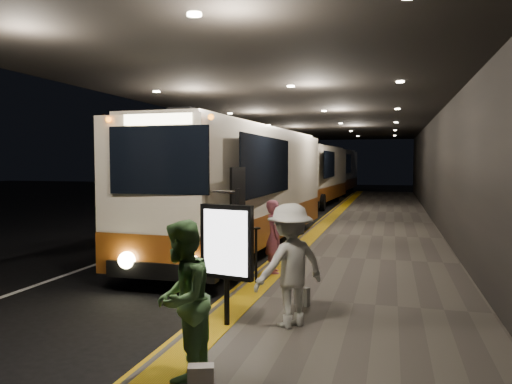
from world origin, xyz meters
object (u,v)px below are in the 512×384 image
at_px(coach_third, 335,173).
at_px(info_sign, 226,244).
at_px(passenger_waiting_green, 182,299).
at_px(passenger_boarding, 274,237).
at_px(coach_main, 243,193).
at_px(bag_plain, 201,381).
at_px(bag_polka, 302,296).
at_px(stanchion_post, 256,256).
at_px(passenger_waiting_white, 290,265).
at_px(coach_second, 313,178).

xyz_separation_m(coach_third, info_sign, (2.06, -33.67, -0.29)).
bearing_deg(passenger_waiting_green, passenger_boarding, 177.40).
relative_size(coach_main, passenger_waiting_green, 6.33).
bearing_deg(coach_main, bag_plain, -73.04).
xyz_separation_m(passenger_waiting_green, bag_plain, (0.39, -0.42, -0.72)).
relative_size(bag_polka, bag_plain, 0.92).
bearing_deg(bag_polka, info_sign, -124.24).
bearing_deg(stanchion_post, coach_main, 109.82).
xyz_separation_m(coach_third, passenger_waiting_white, (2.97, -33.42, -0.59)).
height_order(coach_third, stanchion_post, coach_third).
bearing_deg(passenger_boarding, coach_second, -13.96).
distance_m(passenger_waiting_green, stanchion_post, 4.46).
bearing_deg(bag_plain, coach_main, 104.12).
height_order(coach_third, passenger_boarding, coach_third).
distance_m(coach_second, passenger_waiting_green, 24.46).
xyz_separation_m(coach_main, passenger_waiting_white, (2.80, -6.90, -0.61)).
xyz_separation_m(coach_main, passenger_waiting_green, (1.96, -8.94, -0.63)).
bearing_deg(info_sign, coach_third, 105.15).
bearing_deg(coach_second, bag_plain, -80.75).
relative_size(coach_second, bag_polka, 35.35).
bearing_deg(coach_third, coach_main, -87.28).
bearing_deg(coach_second, coach_third, 92.74).
xyz_separation_m(bag_plain, stanchion_post, (-0.73, 4.85, 0.39)).
height_order(passenger_waiting_white, stanchion_post, passenger_waiting_white).
xyz_separation_m(coach_second, passenger_waiting_green, (2.23, -24.35, -0.60)).
distance_m(coach_main, passenger_waiting_white, 7.47).
distance_m(coach_third, passenger_waiting_green, 35.53).
bearing_deg(passenger_boarding, stanchion_post, 151.49).
distance_m(bag_plain, info_sign, 2.50).
distance_m(passenger_waiting_green, info_sign, 1.83).
bearing_deg(coach_main, passenger_waiting_green, -74.79).
height_order(coach_second, info_sign, coach_second).
bearing_deg(passenger_boarding, passenger_waiting_green, 161.92).
relative_size(coach_third, bag_plain, 32.83).
bearing_deg(passenger_waiting_white, passenger_boarding, -119.97).
bearing_deg(coach_third, passenger_boarding, -83.96).
xyz_separation_m(passenger_boarding, bag_polka, (1.02, -2.29, -0.65)).
bearing_deg(info_sign, coach_main, 116.46).
height_order(bag_plain, stanchion_post, stanchion_post).
xyz_separation_m(coach_main, coach_third, (-0.18, 26.53, -0.02)).
height_order(passenger_waiting_white, bag_polka, passenger_waiting_white).
bearing_deg(stanchion_post, info_sign, -84.28).
xyz_separation_m(coach_main, coach_second, (-0.27, 15.41, -0.03)).
height_order(passenger_waiting_green, bag_plain, passenger_waiting_green).
height_order(coach_second, passenger_waiting_white, coach_second).
bearing_deg(coach_main, passenger_boarding, -60.52).
xyz_separation_m(coach_main, stanchion_post, (1.62, -4.51, -0.97)).
distance_m(passenger_waiting_green, bag_plain, 0.93).
height_order(passenger_waiting_green, info_sign, info_sign).
relative_size(passenger_waiting_white, stanchion_post, 1.65).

